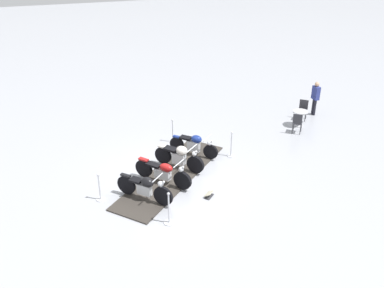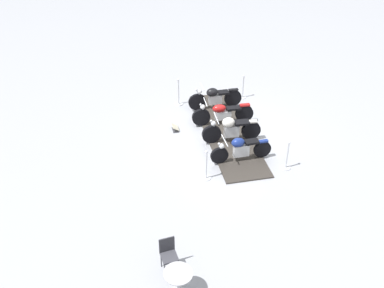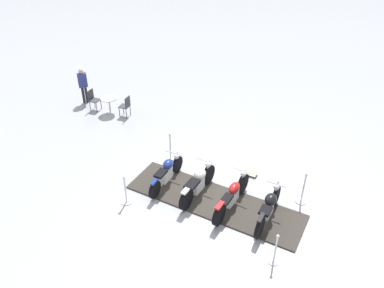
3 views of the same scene
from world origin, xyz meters
TOP-DOWN VIEW (x-y plane):
  - ground_plane at (0.00, 0.00)m, footprint 80.00×80.00m
  - display_platform at (0.00, 0.00)m, footprint 5.19×5.15m
  - motorcycle_black at (-1.23, -1.26)m, footprint 1.60×1.59m
  - motorcycle_maroon at (-0.40, -0.43)m, footprint 1.66×1.81m
  - motorcycle_cream at (0.44, 0.39)m, footprint 1.53×1.64m
  - motorcycle_navy at (1.28, 1.21)m, footprint 1.59×1.52m
  - stanchion_left_front at (-2.68, -0.75)m, footprint 0.31×0.31m
  - stanchion_left_rear at (0.79, 2.67)m, footprint 0.33×0.33m
  - stanchion_right_front at (-0.79, -2.67)m, footprint 0.35×0.35m
  - stanchion_right_rear at (2.68, 0.75)m, footprint 0.30×0.30m
  - info_placard at (0.88, -1.69)m, footprint 0.43×0.42m
  - cafe_table at (6.77, 2.47)m, footprint 0.71×0.71m
  - cafe_chair_near_table at (7.29, 3.11)m, footprint 0.56×0.56m
  - cafe_chair_across_table at (6.26, 1.82)m, footprint 0.56×0.56m
  - bystander_person at (8.10, 3.44)m, footprint 0.23×0.41m

SIDE VIEW (x-z plane):
  - ground_plane at x=0.00m, z-range 0.00..0.00m
  - display_platform at x=0.00m, z-range 0.00..0.05m
  - info_placard at x=0.88m, z-range -0.04..0.17m
  - stanchion_left_rear at x=0.79m, z-range -0.19..0.85m
  - stanchion_left_front at x=-2.68m, z-range -0.17..0.85m
  - stanchion_right_front at x=-0.79m, z-range -0.22..0.92m
  - stanchion_right_rear at x=2.68m, z-range -0.16..0.93m
  - motorcycle_maroon at x=-0.40m, z-range -0.01..0.99m
  - motorcycle_navy at x=1.28m, z-range 0.07..0.96m
  - motorcycle_black at x=-1.23m, z-range 0.03..1.05m
  - motorcycle_cream at x=0.44m, z-range 0.04..1.04m
  - cafe_chair_near_table at x=7.29m, z-range 0.07..1.02m
  - cafe_chair_across_table at x=6.26m, z-range 0.07..1.03m
  - cafe_table at x=6.77m, z-range 0.18..0.92m
  - bystander_person at x=8.10m, z-range 0.16..1.82m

